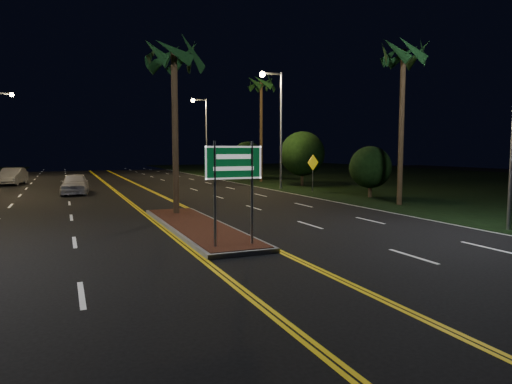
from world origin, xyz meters
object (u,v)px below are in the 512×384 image
streetlight_right_mid (277,116)px  shrub_near (370,167)px  streetlight_right_far (203,127)px  shrub_far (247,156)px  streetlight_right_near (509,80)px  palm_right_near (404,55)px  palm_right_far (261,85)px  streetlight_left_far (0,125)px  median_island (197,226)px  warning_sign (313,167)px  car_near (75,182)px  shrub_mid (302,154)px  palm_median (174,56)px  highway_sign (234,172)px  car_far (12,175)px

streetlight_right_mid → shrub_near: 9.28m
streetlight_right_far → shrub_far: 7.56m
streetlight_right_near → palm_right_near: palm_right_near is taller
palm_right_far → streetlight_left_far: bearing=149.1°
median_island → streetlight_right_mid: (10.61, 15.00, 5.57)m
median_island → shrub_near: 15.32m
palm_right_near → warning_sign: 10.81m
shrub_far → car_near: bearing=-145.3°
streetlight_right_near → palm_right_near: (1.89, 8.00, 2.56)m
shrub_near → streetlight_left_far: bearing=128.8°
streetlight_right_far → shrub_near: streetlight_right_far is taller
shrub_mid → shrub_near: bearing=-92.9°
streetlight_right_mid → shrub_near: bearing=-70.2°
streetlight_left_far → car_near: 21.92m
shrub_mid → car_near: size_ratio=0.91×
streetlight_left_far → palm_median: 35.18m
shrub_mid → highway_sign: bearing=-123.4°
streetlight_right_far → car_near: size_ratio=1.77×
streetlight_right_far → car_near: 23.98m
streetlight_left_far → streetlight_right_near: bearing=-63.2°
streetlight_right_far → palm_right_near: 32.16m
streetlight_right_near → palm_right_far: (2.19, 28.00, 3.49)m
streetlight_left_far → palm_median: bearing=-72.4°
warning_sign → median_island: bearing=-153.6°
highway_sign → median_island: bearing=90.0°
car_near → warning_sign: warning_sign is taller
shrub_mid → shrub_far: 12.01m
shrub_near → shrub_far: 22.01m
streetlight_right_far → shrub_near: 28.39m
car_far → warning_sign: (20.84, -16.27, 0.93)m
streetlight_right_far → palm_median: streetlight_right_far is taller
streetlight_right_far → warning_sign: (1.34, -23.33, -3.87)m
shrub_mid → car_far: shrub_mid is taller
highway_sign → streetlight_left_far: (-10.61, 41.20, 3.25)m
shrub_mid → shrub_far: shrub_mid is taller
median_island → palm_right_near: 15.21m
shrub_mid → shrub_far: bearing=91.0°
warning_sign → streetlight_right_mid: bearing=94.0°
palm_right_near → shrub_far: bearing=87.1°
streetlight_right_mid → car_far: 23.89m
shrub_mid → streetlight_right_far: bearing=100.7°
palm_right_near → highway_sign: bearing=-150.0°
streetlight_left_far → palm_median: size_ratio=1.08×
streetlight_right_mid → car_far: (-19.50, 12.94, -4.80)m
palm_right_far → car_far: (-21.69, 4.94, -8.29)m
streetlight_right_mid → palm_median: size_ratio=1.08×
streetlight_right_mid → warning_sign: streetlight_right_mid is taller
median_island → shrub_near: shrub_near is taller
median_island → shrub_mid: bearing=50.5°
palm_right_near → car_far: (-21.39, 24.94, -7.36)m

